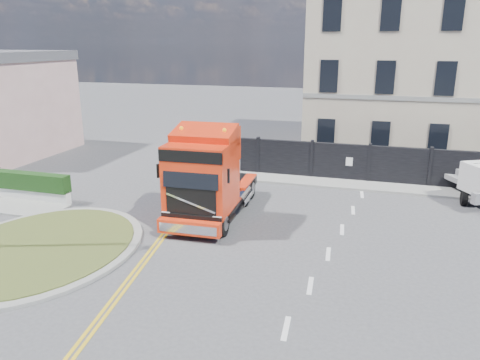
% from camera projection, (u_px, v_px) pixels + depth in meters
% --- Properties ---
extents(ground, '(120.00, 120.00, 0.00)m').
position_uv_depth(ground, '(250.00, 240.00, 17.61)').
color(ground, '#424244').
rests_on(ground, ground).
extents(traffic_island, '(6.80, 6.80, 0.17)m').
position_uv_depth(traffic_island, '(40.00, 248.00, 16.72)').
color(traffic_island, gray).
rests_on(traffic_island, ground).
extents(hoarding_fence, '(18.80, 0.25, 2.00)m').
position_uv_depth(hoarding_fence, '(420.00, 168.00, 23.83)').
color(hoarding_fence, black).
rests_on(hoarding_fence, ground).
extents(georgian_building, '(12.30, 10.30, 12.80)m').
position_uv_depth(georgian_building, '(411.00, 65.00, 29.51)').
color(georgian_building, '#BFB598').
rests_on(georgian_building, ground).
extents(pavement_far, '(20.00, 1.60, 0.12)m').
position_uv_depth(pavement_far, '(408.00, 189.00, 23.42)').
color(pavement_far, gray).
rests_on(pavement_far, ground).
extents(truck, '(2.66, 6.60, 3.90)m').
position_uv_depth(truck, '(207.00, 180.00, 19.05)').
color(truck, black).
rests_on(truck, ground).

